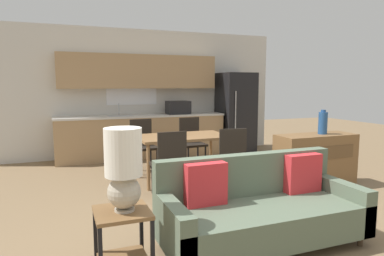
% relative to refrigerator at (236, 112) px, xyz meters
% --- Properties ---
extents(ground_plane, '(20.00, 20.00, 0.00)m').
position_rel_refrigerator_xyz_m(ground_plane, '(-2.16, -4.20, -0.90)').
color(ground_plane, '#7F6647').
extents(wall_back, '(6.40, 0.07, 2.70)m').
position_rel_refrigerator_xyz_m(wall_back, '(-2.16, 0.43, 0.46)').
color(wall_back, silver).
rests_on(wall_back, ground_plane).
extents(kitchen_counter, '(3.51, 0.65, 2.15)m').
position_rel_refrigerator_xyz_m(kitchen_counter, '(-2.15, 0.13, -0.05)').
color(kitchen_counter, tan).
rests_on(kitchen_counter, ground_plane).
extents(refrigerator, '(0.72, 0.79, 1.79)m').
position_rel_refrigerator_xyz_m(refrigerator, '(0.00, 0.00, 0.00)').
color(refrigerator, black).
rests_on(refrigerator, ground_plane).
extents(dining_table, '(1.43, 0.84, 0.72)m').
position_rel_refrigerator_xyz_m(dining_table, '(-1.95, -1.86, -0.24)').
color(dining_table, olive).
rests_on(dining_table, ground_plane).
extents(couch, '(1.95, 0.80, 0.83)m').
position_rel_refrigerator_xyz_m(couch, '(-2.01, -4.22, -0.57)').
color(couch, '#3D2D1E').
rests_on(couch, ground_plane).
extents(side_table, '(0.43, 0.43, 0.53)m').
position_rel_refrigerator_xyz_m(side_table, '(-3.33, -4.31, -0.54)').
color(side_table, brown).
rests_on(side_table, ground_plane).
extents(table_lamp, '(0.29, 0.29, 0.66)m').
position_rel_refrigerator_xyz_m(table_lamp, '(-3.31, -4.31, -0.01)').
color(table_lamp, '#B2A893').
rests_on(table_lamp, side_table).
extents(credenza, '(1.22, 0.46, 0.79)m').
position_rel_refrigerator_xyz_m(credenza, '(-0.22, -2.92, -0.50)').
color(credenza, brown).
rests_on(credenza, ground_plane).
extents(vase, '(0.13, 0.13, 0.36)m').
position_rel_refrigerator_xyz_m(vase, '(-0.11, -2.92, 0.07)').
color(vase, '#234C84').
rests_on(vase, credenza).
extents(dining_chair_near_right, '(0.47, 0.47, 0.92)m').
position_rel_refrigerator_xyz_m(dining_chair_near_right, '(-1.50, -2.62, -0.39)').
color(dining_chair_near_right, black).
rests_on(dining_chair_near_right, ground_plane).
extents(dining_chair_far_right, '(0.43, 0.43, 0.92)m').
position_rel_refrigerator_xyz_m(dining_chair_far_right, '(-1.49, -1.07, -0.39)').
color(dining_chair_far_right, black).
rests_on(dining_chair_far_right, ground_plane).
extents(dining_chair_far_left, '(0.46, 0.46, 0.92)m').
position_rel_refrigerator_xyz_m(dining_chair_far_left, '(-2.42, -1.07, -0.39)').
color(dining_chair_far_left, black).
rests_on(dining_chair_far_left, ground_plane).
extents(dining_chair_near_left, '(0.43, 0.43, 0.92)m').
position_rel_refrigerator_xyz_m(dining_chair_near_left, '(-2.41, -2.60, -0.39)').
color(dining_chair_near_left, black).
rests_on(dining_chair_near_left, ground_plane).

